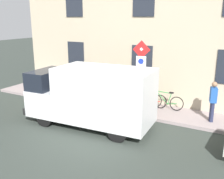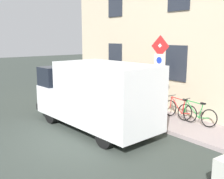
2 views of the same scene
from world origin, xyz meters
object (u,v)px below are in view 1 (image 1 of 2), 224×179
object	(u,v)px
pedestrian	(213,100)
bicycle_green	(166,101)
sign_post_stacked	(141,67)
delivery_van	(92,95)
bicycle_red	(150,99)
litter_bin	(135,102)

from	to	relation	value
pedestrian	bicycle_green	bearing A→B (deg)	-30.19
sign_post_stacked	delivery_van	xyz separation A→B (m)	(-1.91, 1.36, -0.96)
sign_post_stacked	bicycle_red	size ratio (longest dim) A/B	1.86
sign_post_stacked	bicycle_red	bearing A→B (deg)	-1.32
delivery_van	bicycle_green	xyz separation A→B (m)	(3.14, -2.17, -0.82)
sign_post_stacked	delivery_van	bearing A→B (deg)	144.60
bicycle_green	litter_bin	xyz separation A→B (m)	(-1.10, 1.14, 0.08)
delivery_van	litter_bin	xyz separation A→B (m)	(2.04, -1.03, -0.74)
bicycle_red	litter_bin	world-z (taller)	litter_bin
litter_bin	bicycle_green	bearing A→B (deg)	-45.93
sign_post_stacked	bicycle_red	xyz separation A→B (m)	(1.24, -0.03, -1.78)
sign_post_stacked	bicycle_green	bearing A→B (deg)	-33.33
delivery_van	litter_bin	bearing A→B (deg)	-120.15
bicycle_green	bicycle_red	world-z (taller)	same
bicycle_green	litter_bin	size ratio (longest dim) A/B	1.91
pedestrian	litter_bin	xyz separation A→B (m)	(-0.51, 3.32, -0.48)
delivery_van	pedestrian	bearing A→B (deg)	-152.94
bicycle_green	pedestrian	bearing A→B (deg)	163.01
pedestrian	litter_bin	world-z (taller)	pedestrian
litter_bin	delivery_van	bearing A→B (deg)	153.20
bicycle_green	litter_bin	bearing A→B (deg)	42.21
pedestrian	delivery_van	bearing A→B (deg)	15.35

